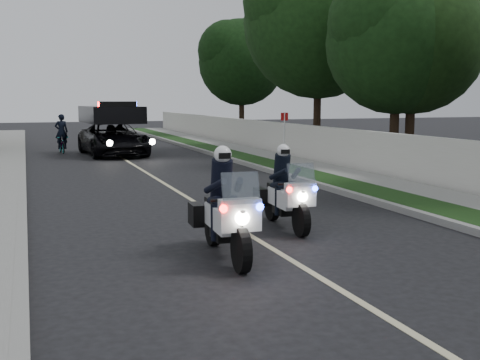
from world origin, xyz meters
The scene contains 17 objects.
ground centered at (0.00, 0.00, 0.00)m, with size 120.00×120.00×0.00m, color black.
curb_right centered at (4.10, 10.00, 0.07)m, with size 0.20×60.00×0.15m, color gray.
grass_verge centered at (4.80, 10.00, 0.08)m, with size 1.20×60.00×0.16m, color #193814.
sidewalk_right centered at (6.10, 10.00, 0.08)m, with size 1.40×60.00×0.16m, color gray.
property_wall centered at (7.10, 10.00, 0.75)m, with size 0.22×60.00×1.50m, color beige.
curb_left centered at (-4.10, 10.00, 0.07)m, with size 0.20×60.00×0.15m, color gray.
lane_marking centered at (0.00, 10.00, 0.00)m, with size 0.12×50.00×0.01m, color #BFB78C.
police_moto_left centered at (-0.94, -0.89, 0.00)m, with size 0.76×2.16×1.84m, color silver, non-canonical shape.
police_moto_right centered at (0.92, 0.89, 0.00)m, with size 0.70×1.99×1.69m, color silver, non-canonical shape.
police_suv centered at (-0.16, 17.90, 0.00)m, with size 2.52×5.44×2.64m, color black.
bicycle centered at (-2.33, 19.91, 0.00)m, with size 0.53×1.51×0.79m, color black.
cyclist centered at (-2.33, 19.91, 0.00)m, with size 0.60×0.40×1.66m, color black.
sign_post centered at (6.00, 12.48, 0.00)m, with size 0.33×0.33×2.09m, color red, non-canonical shape.
tree_right_b centered at (9.63, 10.12, 0.00)m, with size 5.52×5.52×9.19m, color #163712, non-canonical shape.
tree_right_c centered at (10.26, 9.98, 0.00)m, with size 5.51×5.51×9.19m, color #173510, non-canonical shape.
tree_right_d centered at (9.41, 16.31, 0.00)m, with size 7.16×7.16×11.93m, color #193D14, non-canonical shape.
tree_right_e centered at (10.18, 29.26, 0.00)m, with size 5.88×5.88×9.81m, color black, non-canonical shape.
Camera 1 is at (-3.94, -10.04, 2.59)m, focal length 45.05 mm.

